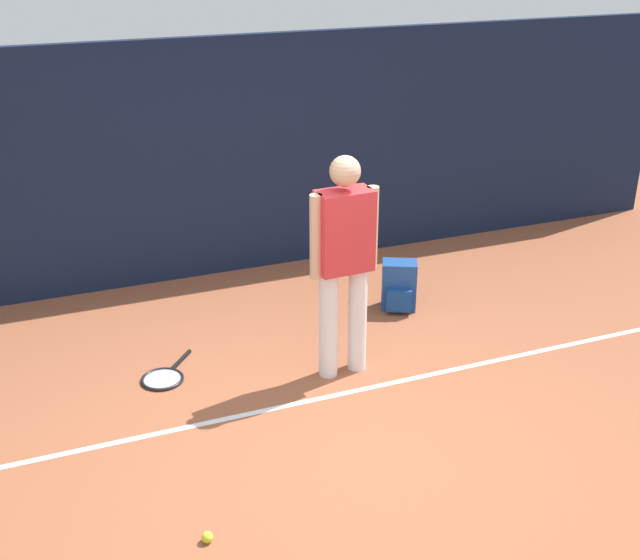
{
  "coord_description": "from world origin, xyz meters",
  "views": [
    {
      "loc": [
        -1.76,
        -4.08,
        3.21
      ],
      "look_at": [
        0.0,
        0.4,
        1.0
      ],
      "focal_mm": 45.1,
      "sensor_mm": 36.0,
      "label": 1
    }
  ],
  "objects_px": {
    "tennis_player": "(344,255)",
    "tennis_ball_near_player": "(207,537)",
    "backpack": "(399,287)",
    "tennis_racket": "(164,377)"
  },
  "relations": [
    {
      "from": "backpack",
      "to": "tennis_ball_near_player",
      "type": "bearing_deg",
      "value": -110.61
    },
    {
      "from": "backpack",
      "to": "tennis_ball_near_player",
      "type": "relative_size",
      "value": 6.67
    },
    {
      "from": "tennis_player",
      "to": "tennis_racket",
      "type": "height_order",
      "value": "tennis_player"
    },
    {
      "from": "backpack",
      "to": "tennis_ball_near_player",
      "type": "xyz_separation_m",
      "value": [
        -2.3,
        -2.23,
        -0.18
      ]
    },
    {
      "from": "tennis_racket",
      "to": "backpack",
      "type": "height_order",
      "value": "backpack"
    },
    {
      "from": "tennis_racket",
      "to": "tennis_ball_near_player",
      "type": "bearing_deg",
      "value": 36.11
    },
    {
      "from": "backpack",
      "to": "tennis_ball_near_player",
      "type": "height_order",
      "value": "backpack"
    },
    {
      "from": "tennis_player",
      "to": "tennis_racket",
      "type": "bearing_deg",
      "value": 160.76
    },
    {
      "from": "tennis_player",
      "to": "tennis_ball_near_player",
      "type": "relative_size",
      "value": 25.76
    },
    {
      "from": "tennis_player",
      "to": "tennis_racket",
      "type": "xyz_separation_m",
      "value": [
        -1.3,
        0.39,
        -0.95
      ]
    }
  ]
}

